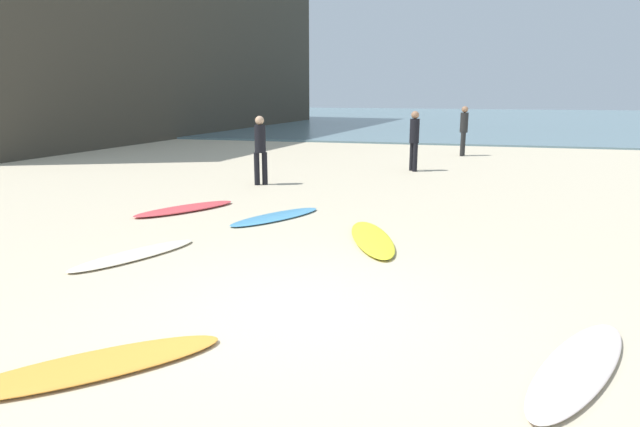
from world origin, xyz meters
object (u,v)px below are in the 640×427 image
at_px(surfboard_5, 578,367).
at_px(beachgoer_mid, 414,138).
at_px(surfboard_2, 276,217).
at_px(beachgoer_far, 260,147).
at_px(surfboard_0, 185,209).
at_px(beachgoer_near, 464,128).
at_px(surfboard_1, 135,255).
at_px(surfboard_6, 92,366).
at_px(surfboard_4, 372,239).

bearing_deg(surfboard_5, beachgoer_mid, -52.06).
bearing_deg(surfboard_2, beachgoer_far, -34.58).
height_order(surfboard_0, beachgoer_near, beachgoer_near).
distance_m(beachgoer_mid, beachgoer_far, 4.87).
distance_m(surfboard_0, beachgoer_far, 3.34).
xyz_separation_m(surfboard_1, beachgoer_near, (4.88, 13.49, 0.96)).
distance_m(surfboard_1, surfboard_5, 5.96).
xyz_separation_m(surfboard_6, beachgoer_mid, (1.94, 12.35, 0.95)).
bearing_deg(surfboard_1, surfboard_5, 6.32).
height_order(surfboard_0, surfboard_2, surfboard_0).
bearing_deg(surfboard_2, surfboard_1, 96.62).
bearing_deg(beachgoer_mid, surfboard_1, 128.20).
bearing_deg(surfboard_1, beachgoer_mid, 95.93).
relative_size(surfboard_2, beachgoer_far, 1.21).
xyz_separation_m(surfboard_2, surfboard_4, (2.00, -1.12, 0.01)).
xyz_separation_m(surfboard_0, surfboard_5, (6.32, -4.93, -0.00)).
xyz_separation_m(surfboard_5, beachgoer_far, (-5.84, 8.10, 0.93)).
distance_m(surfboard_2, surfboard_6, 5.73).
distance_m(surfboard_2, beachgoer_far, 3.79).
bearing_deg(surfboard_1, surfboard_4, 52.32).
distance_m(surfboard_0, surfboard_1, 3.02).
distance_m(surfboard_6, beachgoer_mid, 12.53).
height_order(surfboard_2, beachgoer_mid, beachgoer_mid).
xyz_separation_m(surfboard_0, beachgoer_near, (5.59, 10.55, 0.95)).
bearing_deg(beachgoer_near, surfboard_2, 173.32).
bearing_deg(beachgoer_mid, surfboard_4, 147.23).
height_order(surfboard_1, surfboard_6, surfboard_6).
bearing_deg(surfboard_0, beachgoer_near, 96.67).
height_order(surfboard_5, beachgoer_near, beachgoer_near).
bearing_deg(beachgoer_far, surfboard_2, 86.98).
height_order(surfboard_0, surfboard_1, surfboard_0).
bearing_deg(beachgoer_near, surfboard_5, -165.38).
distance_m(surfboard_4, beachgoer_near, 12.00).
relative_size(surfboard_2, beachgoer_mid, 1.19).
height_order(surfboard_5, surfboard_6, surfboard_5).
xyz_separation_m(surfboard_1, surfboard_2, (1.27, 2.76, -0.00)).
distance_m(surfboard_1, beachgoer_mid, 10.01).
xyz_separation_m(surfboard_2, surfboard_5, (4.34, -4.75, 0.01)).
bearing_deg(surfboard_6, beachgoer_mid, 129.51).
relative_size(surfboard_1, surfboard_4, 0.91).
distance_m(surfboard_0, surfboard_2, 1.99).
distance_m(surfboard_2, surfboard_5, 6.43).
xyz_separation_m(surfboard_0, beachgoer_mid, (4.10, 6.43, 0.94)).
height_order(surfboard_4, surfboard_6, surfboard_4).
relative_size(surfboard_2, surfboard_4, 0.95).
xyz_separation_m(surfboard_6, beachgoer_far, (-1.68, 9.09, 0.93)).
xyz_separation_m(surfboard_5, beachgoer_near, (-0.74, 15.48, 0.96)).
bearing_deg(beachgoer_near, beachgoer_mid, 172.04).
xyz_separation_m(surfboard_1, surfboard_6, (1.46, -2.98, 0.00)).
distance_m(surfboard_0, surfboard_4, 4.19).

